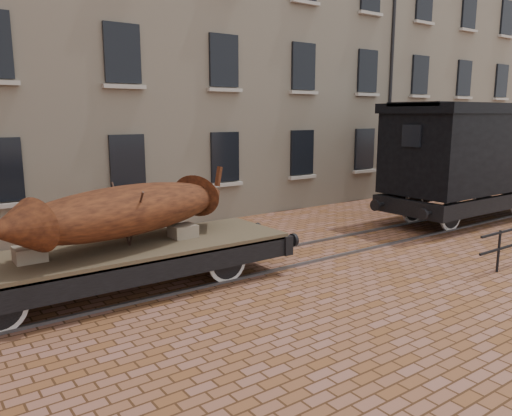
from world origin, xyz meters
TOP-DOWN VIEW (x-y plane):
  - ground at (0.00, 0.00)m, footprint 90.00×90.00m
  - warehouse_cream at (3.00, 9.99)m, footprint 40.00×10.19m
  - rail_track at (0.00, 0.00)m, footprint 30.00×1.52m
  - flatcar_wagon at (-4.81, 0.00)m, footprint 8.34×2.26m
  - iron_boat at (-4.48, 0.00)m, footprint 5.71×2.98m
  - goods_van at (7.93, -0.00)m, footprint 7.76×2.83m

SIDE VIEW (x-z plane):
  - ground at x=0.00m, z-range 0.00..0.00m
  - rail_track at x=0.00m, z-range 0.00..0.06m
  - flatcar_wagon at x=-4.81m, z-range 0.16..1.41m
  - iron_boat at x=-4.48m, z-range 1.03..2.44m
  - goods_van at x=7.93m, z-range 0.51..4.52m
  - warehouse_cream at x=3.00m, z-range 0.00..14.00m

